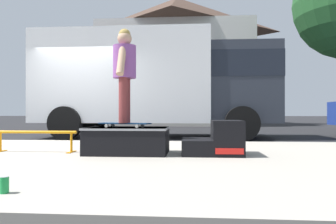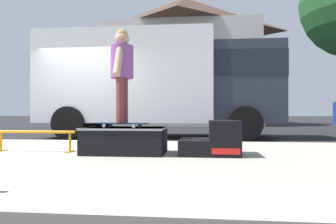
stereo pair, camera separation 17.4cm
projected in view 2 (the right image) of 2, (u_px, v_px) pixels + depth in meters
The scene contains 8 objects.
ground_plane at pixel (68, 143), 7.63m from camera, with size 140.00×140.00×0.00m, color black.
skate_box at pixel (125, 139), 4.76m from camera, with size 1.20×0.79×0.39m.
kicker_ramp at pixel (215, 140), 4.62m from camera, with size 0.86×0.71×0.49m.
grind_rail at pixel (35, 136), 4.99m from camera, with size 1.29×0.28×0.33m.
skateboard at pixel (122, 124), 4.73m from camera, with size 0.80×0.41×0.07m.
skater_kid at pixel (122, 68), 4.73m from camera, with size 0.34×0.71×1.39m.
box_truck at pixel (161, 80), 9.61m from camera, with size 6.91×2.63×3.05m.
house_behind at pixel (183, 60), 21.19m from camera, with size 9.54×8.23×8.40m.
Camera 2 is at (3.18, -7.33, 0.72)m, focal length 34.29 mm.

